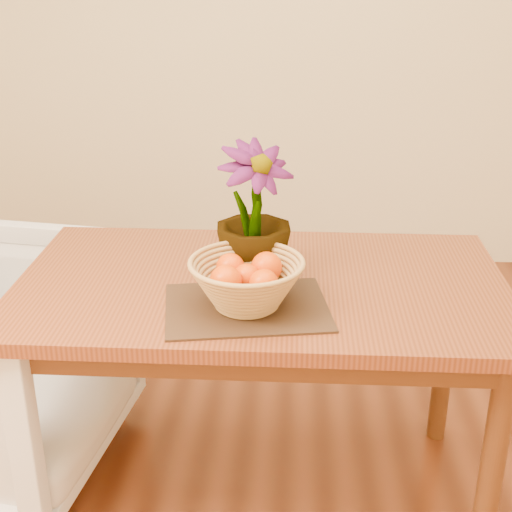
{
  "coord_description": "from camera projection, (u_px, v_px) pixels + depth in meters",
  "views": [
    {
      "loc": [
        0.09,
        -1.55,
        1.61
      ],
      "look_at": [
        -0.01,
        0.17,
        0.88
      ],
      "focal_mm": 50.0,
      "sensor_mm": 36.0,
      "label": 1
    }
  ],
  "objects": [
    {
      "name": "potted_plant",
      "position": [
        254.0,
        213.0,
        1.98
      ],
      "size": [
        0.3,
        0.3,
        0.39
      ],
      "primitive_type": "imported",
      "rotation": [
        0.0,
        0.0,
        0.59
      ],
      "color": "#1B4112",
      "rests_on": "table"
    },
    {
      "name": "wall_back",
      "position": [
        281.0,
        11.0,
        3.6
      ],
      "size": [
        4.0,
        0.02,
        2.7
      ],
      "primitive_type": "cube",
      "color": "#FFEDC2",
      "rests_on": "floor"
    },
    {
      "name": "placemat",
      "position": [
        247.0,
        307.0,
        1.87
      ],
      "size": [
        0.47,
        0.38,
        0.01
      ],
      "primitive_type": "cube",
      "rotation": [
        0.0,
        0.0,
        0.16
      ],
      "color": "#392514",
      "rests_on": "table"
    },
    {
      "name": "orange_pile",
      "position": [
        247.0,
        275.0,
        1.84
      ],
      "size": [
        0.18,
        0.18,
        0.08
      ],
      "rotation": [
        0.0,
        0.0,
        0.15
      ],
      "color": "#D14603",
      "rests_on": "wicker_basket"
    },
    {
      "name": "wicker_basket",
      "position": [
        247.0,
        285.0,
        1.85
      ],
      "size": [
        0.3,
        0.3,
        0.12
      ],
      "color": "tan",
      "rests_on": "placemat"
    },
    {
      "name": "table",
      "position": [
        261.0,
        308.0,
        2.07
      ],
      "size": [
        1.4,
        0.8,
        0.75
      ],
      "color": "brown",
      "rests_on": "floor"
    }
  ]
}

